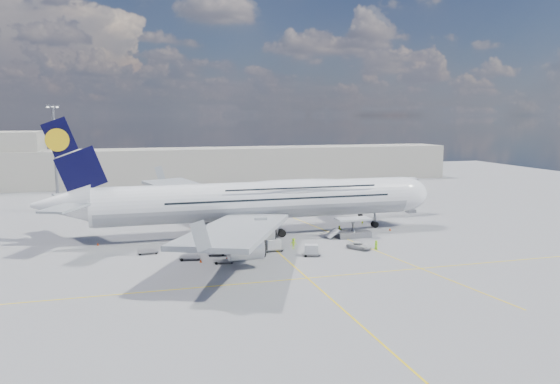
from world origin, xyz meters
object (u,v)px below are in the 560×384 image
object	(u,v)px
dolly_row_c	(216,250)
crew_van	(376,245)
jet_bridge	(373,187)
cone_wing_left_inner	(191,227)
dolly_row_a	(223,261)
dolly_nose_far	(311,250)
service_van	(359,246)
cone_wing_right_inner	(227,259)
light_mast	(56,158)
crew_tug	(294,244)
catering_truck_inner	(201,212)
crew_loader	(340,230)
crew_wing	(175,244)
crew_nose	(362,221)
airliner	(259,200)
baggage_tug	(237,251)
dolly_back	(148,252)
catering_truck_outer	(140,207)
cone_wing_left_outer	(160,213)
dolly_nose_near	(273,245)
cone_wing_right_outer	(201,261)
cargo_loader	(352,231)
cone_nose	(390,229)
dolly_row_b	(190,257)
cone_tail	(98,244)

from	to	relation	value
dolly_row_c	crew_van	distance (m)	27.69
jet_bridge	cone_wing_left_inner	xyz separation A→B (m)	(-41.73, -1.47, -6.56)
dolly_row_a	dolly_nose_far	world-z (taller)	dolly_nose_far
service_van	cone_wing_right_inner	world-z (taller)	service_van
dolly_nose_far	service_van	distance (m)	9.74
light_mast	crew_tug	world-z (taller)	light_mast
dolly_nose_far	cone_wing_left_inner	bearing A→B (deg)	138.62
jet_bridge	catering_truck_inner	world-z (taller)	jet_bridge
crew_loader	crew_wing	size ratio (longest dim) A/B	1.21
crew_wing	crew_nose	bearing A→B (deg)	-57.27
airliner	jet_bridge	xyz separation A→B (m)	(29.55, 10.94, -0.02)
crew_loader	crew_wing	distance (m)	32.00
baggage_tug	crew_nose	distance (m)	36.11
dolly_back	service_van	distance (m)	36.20
catering_truck_outer	cone_wing_left_outer	xyz separation A→B (m)	(4.57, 1.65, -1.83)
dolly_nose_far	cone_wing_left_outer	bearing A→B (deg)	132.68
dolly_nose_near	dolly_back	bearing A→B (deg)	167.38
service_van	cone_wing_right_outer	size ratio (longest dim) A/B	7.78
crew_nose	cone_wing_left_outer	bearing A→B (deg)	136.15
dolly_back	crew_loader	size ratio (longest dim) A/B	1.85
cargo_loader	catering_truck_inner	bearing A→B (deg)	136.93
jet_bridge	crew_tug	xyz separation A→B (m)	(-26.55, -23.90, -5.89)
dolly_row_a	cone_wing_right_inner	world-z (taller)	cone_wing_right_inner
airliner	cone_wing_right_outer	distance (m)	23.13
crew_tug	cone_nose	distance (m)	25.15
service_van	dolly_row_b	bearing A→B (deg)	141.76
dolly_row_c	cone_wing_right_outer	xyz separation A→B (m)	(-3.03, -3.81, -0.65)
dolly_row_a	cone_nose	distance (m)	39.72
cargo_loader	baggage_tug	distance (m)	25.41
jet_bridge	cone_nose	bearing A→B (deg)	-102.27
dolly_back	crew_van	distance (m)	39.10
dolly_row_b	crew_tug	world-z (taller)	crew_tug
dolly_nose_far	cone_nose	xyz separation A→B (m)	(21.98, 14.63, -0.75)
cone_nose	dolly_row_b	bearing A→B (deg)	-164.62
crew_wing	catering_truck_outer	bearing A→B (deg)	26.84
crew_van	cone_tail	size ratio (longest dim) A/B	3.12
dolly_back	cone_wing_right_inner	distance (m)	14.43
crew_tug	cone_tail	size ratio (longest dim) A/B	3.64
service_van	crew_wing	bearing A→B (deg)	127.00
dolly_row_c	catering_truck_inner	world-z (taller)	catering_truck_inner
cone_wing_left_inner	dolly_back	bearing A→B (deg)	-116.55
dolly_nose_near	catering_truck_inner	size ratio (longest dim) A/B	0.48
dolly_back	airliner	bearing A→B (deg)	21.23
cone_nose	catering_truck_outer	bearing A→B (deg)	147.77
jet_bridge	cone_wing_left_inner	world-z (taller)	jet_bridge
service_van	cone_nose	distance (m)	17.75
cargo_loader	cone_nose	bearing A→B (deg)	19.13
dolly_row_b	dolly_back	size ratio (longest dim) A/B	1.05
dolly_back	baggage_tug	distance (m)	15.22
crew_loader	cone_tail	world-z (taller)	crew_loader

